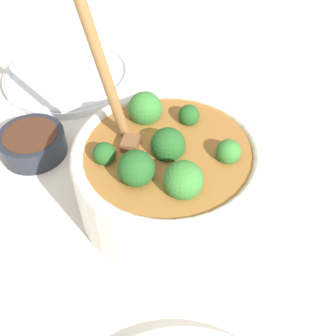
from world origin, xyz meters
name	(u,v)px	position (x,y,z in m)	size (l,w,h in m)	color
ground_plane	(168,201)	(0.00, 0.00, 0.00)	(4.00, 4.00, 0.00)	silver
stew_bowl	(167,171)	(0.00, 0.00, 0.06)	(0.22, 0.22, 0.29)	white
condiment_bowl	(32,142)	(-0.06, -0.20, 0.02)	(0.09, 0.09, 0.03)	#232833
empty_plate	(69,74)	(-0.24, -0.21, 0.01)	(0.22, 0.22, 0.02)	white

